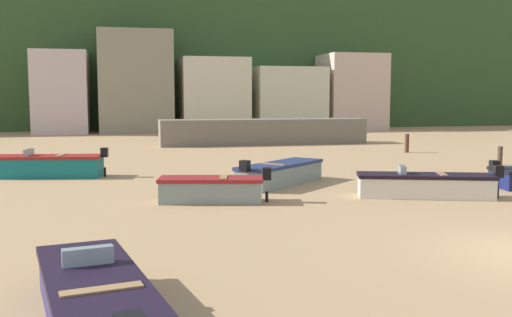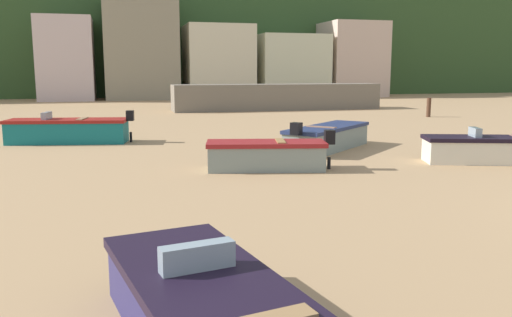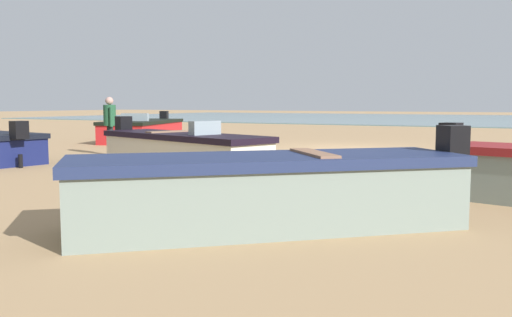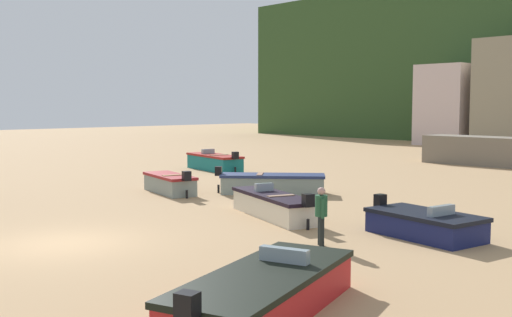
# 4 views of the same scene
# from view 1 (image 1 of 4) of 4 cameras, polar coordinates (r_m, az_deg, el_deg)

# --- Properties ---
(headland_hill) EXTENTS (90.00, 32.00, 16.95)m
(headland_hill) POSITION_cam_1_polar(r_m,az_deg,el_deg) (77.21, -6.44, 9.84)
(headland_hill) COLOR #304D25
(headland_hill) RESTS_ON ground
(harbor_pier) EXTENTS (15.01, 2.40, 1.83)m
(harbor_pier) POSITION_cam_1_polar(r_m,az_deg,el_deg) (41.81, 0.78, 2.67)
(harbor_pier) COLOR #736959
(harbor_pier) RESTS_ON ground
(townhouse_far_left) EXTENTS (4.94, 6.10, 7.70)m
(townhouse_far_left) POSITION_cam_1_polar(r_m,az_deg,el_deg) (57.86, -18.69, 6.22)
(townhouse_far_left) COLOR beige
(townhouse_far_left) RESTS_ON ground
(townhouse_centre_left) EXTENTS (6.92, 5.15, 9.72)m
(townhouse_centre_left) POSITION_cam_1_polar(r_m,az_deg,el_deg) (57.14, -11.81, 7.43)
(townhouse_centre_left) COLOR gray
(townhouse_centre_left) RESTS_ON ground
(townhouse_centre) EXTENTS (6.57, 6.40, 7.26)m
(townhouse_centre) POSITION_cam_1_polar(r_m,az_deg,el_deg) (58.41, -4.26, 6.30)
(townhouse_centre) COLOR beige
(townhouse_centre) RESTS_ON ground
(townhouse_centre_right) EXTENTS (7.10, 6.03, 6.42)m
(townhouse_centre_right) POSITION_cam_1_polar(r_m,az_deg,el_deg) (59.88, 3.09, 5.91)
(townhouse_centre_right) COLOR beige
(townhouse_centre_right) RESTS_ON ground
(townhouse_far_right) EXTENTS (6.11, 6.37, 7.87)m
(townhouse_far_right) POSITION_cam_1_polar(r_m,az_deg,el_deg) (62.37, 9.34, 6.51)
(townhouse_far_right) COLOR beige
(townhouse_far_right) RESTS_ON ground
(boat_teal_0) EXTENTS (4.93, 2.23, 1.26)m
(boat_teal_0) POSITION_cam_1_polar(r_m,az_deg,el_deg) (26.25, -19.90, -0.70)
(boat_teal_0) COLOR #136C6E
(boat_teal_0) RESTS_ON ground
(boat_cream_3) EXTENTS (4.82, 2.60, 1.13)m
(boat_cream_3) POSITION_cam_1_polar(r_m,az_deg,el_deg) (20.55, 16.44, -2.56)
(boat_cream_3) COLOR beige
(boat_cream_3) RESTS_ON ground
(boat_grey_4) EXTENTS (3.74, 1.93, 1.14)m
(boat_grey_4) POSITION_cam_1_polar(r_m,az_deg,el_deg) (18.91, -4.39, -3.07)
(boat_grey_4) COLOR gray
(boat_grey_4) RESTS_ON ground
(boat_navy_5) EXTENTS (2.27, 4.99, 1.07)m
(boat_navy_5) POSITION_cam_1_polar(r_m,az_deg,el_deg) (9.13, -15.52, -13.58)
(boat_navy_5) COLOR navy
(boat_navy_5) RESTS_ON ground
(boat_grey_6) EXTENTS (4.26, 4.04, 1.17)m
(boat_grey_6) POSITION_cam_1_polar(r_m,az_deg,el_deg) (22.64, 2.40, -1.50)
(boat_grey_6) COLOR gray
(boat_grey_6) RESTS_ON ground
(mooring_post_near_water) EXTENTS (0.24, 0.24, 0.94)m
(mooring_post_near_water) POSITION_cam_1_polar(r_m,az_deg,el_deg) (31.61, 23.02, 0.26)
(mooring_post_near_water) COLOR #443526
(mooring_post_near_water) RESTS_ON ground
(mooring_post_mid_beach) EXTENTS (0.26, 0.26, 1.16)m
(mooring_post_mid_beach) POSITION_cam_1_polar(r_m,az_deg,el_deg) (36.83, 14.72, 1.48)
(mooring_post_mid_beach) COLOR #4E3121
(mooring_post_mid_beach) RESTS_ON ground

